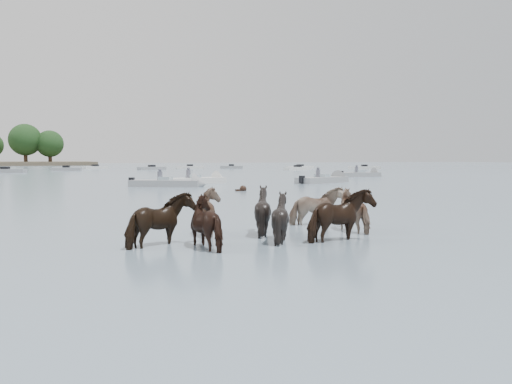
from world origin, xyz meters
name	(u,v)px	position (x,y,z in m)	size (l,w,h in m)	color
ground	(314,231)	(0.00, 0.00, 0.00)	(400.00, 400.00, 0.00)	slate
pony_herd	(270,218)	(-1.57, -0.42, 0.50)	(7.44, 3.95, 1.51)	black
swimming_pony	(242,189)	(4.85, 17.31, 0.10)	(0.72, 0.44, 0.44)	black
motorboat_b	(176,184)	(2.29, 23.51, 0.23)	(5.50, 4.06, 1.92)	gray
motorboat_c	(202,181)	(5.42, 27.36, 0.22)	(5.92, 2.93, 1.92)	silver
motorboat_d	(328,180)	(15.58, 24.75, 0.23)	(5.85, 3.57, 1.92)	gray
motorboat_e	(365,175)	(26.60, 34.95, 0.23)	(5.17, 2.01, 1.92)	gray
distant_flotilla	(88,169)	(1.47, 76.43, 0.26)	(105.28, 28.51, 0.93)	silver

